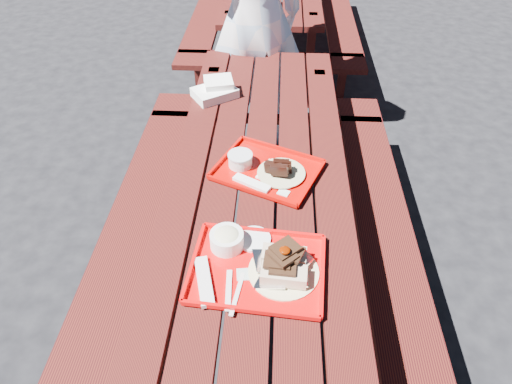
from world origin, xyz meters
The scene contains 6 objects.
ground centered at (0.00, 0.00, 0.00)m, with size 60.00×60.00×0.00m, color black.
picnic_table_near centered at (0.00, 0.00, 0.56)m, with size 1.41×2.40×0.75m.
near_tray centered at (0.02, -0.45, 0.78)m, with size 0.47×0.38×0.14m.
far_tray centered at (0.03, 0.05, 0.77)m, with size 0.49×0.45×0.07m.
white_cloth centered at (-0.25, 0.66, 0.79)m, with size 0.26×0.24×0.09m.
person centered at (-0.09, 1.31, 0.92)m, with size 0.67×0.44×1.84m, color #BBDCFB.
Camera 1 is at (0.07, -1.42, 1.95)m, focal length 32.00 mm.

